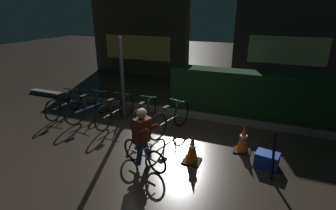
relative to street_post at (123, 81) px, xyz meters
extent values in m
plane|color=#2D261E|center=(1.36, -1.20, -1.16)|extent=(40.00, 40.00, 0.00)
cube|color=#56544F|center=(1.36, 1.00, -1.10)|extent=(12.00, 0.24, 0.12)
cube|color=black|center=(3.16, 1.90, -0.52)|extent=(4.80, 0.70, 1.27)
cube|color=#42382D|center=(-2.28, 5.30, 0.65)|extent=(4.73, 0.50, 3.62)
cube|color=#E5B751|center=(-2.28, 5.03, 0.11)|extent=(3.31, 0.04, 1.10)
cube|color=#383330|center=(4.12, 6.00, 1.08)|extent=(4.26, 0.50, 4.48)
cube|color=#BFCC8C|center=(4.12, 5.73, 0.24)|extent=(2.98, 0.04, 1.10)
cylinder|color=#2D2D33|center=(0.00, 0.00, 0.00)|extent=(0.10, 0.10, 2.31)
torus|color=black|center=(-1.90, 0.21, -0.84)|extent=(0.08, 0.64, 0.64)
torus|color=black|center=(-1.85, -0.74, -0.84)|extent=(0.08, 0.64, 0.64)
cylinder|color=black|center=(-1.87, -0.27, -0.84)|extent=(0.09, 0.96, 0.04)
cylinder|color=black|center=(-1.87, -0.43, -0.66)|extent=(0.03, 0.03, 0.36)
cube|color=black|center=(-1.87, -0.43, -0.48)|extent=(0.11, 0.21, 0.05)
cylinder|color=black|center=(-1.89, 0.00, -0.63)|extent=(0.03, 0.03, 0.40)
cylinder|color=black|center=(-1.89, 0.00, -0.43)|extent=(0.46, 0.05, 0.02)
torus|color=black|center=(-0.89, 0.28, -0.81)|extent=(0.18, 0.68, 0.68)
torus|color=black|center=(-1.09, -0.73, -0.81)|extent=(0.18, 0.68, 0.68)
cylinder|color=#19479E|center=(-0.99, -0.23, -0.81)|extent=(0.24, 1.01, 0.04)
cylinder|color=#19479E|center=(-1.03, -0.40, -0.62)|extent=(0.03, 0.03, 0.38)
cube|color=black|center=(-1.03, -0.40, -0.43)|extent=(0.14, 0.22, 0.05)
cylinder|color=#19479E|center=(-0.94, 0.05, -0.60)|extent=(0.03, 0.03, 0.43)
cylinder|color=#19479E|center=(-0.94, 0.05, -0.38)|extent=(0.46, 0.11, 0.02)
torus|color=black|center=(-0.09, 0.28, -0.81)|extent=(0.10, 0.69, 0.69)
torus|color=black|center=(-0.17, -0.74, -0.81)|extent=(0.10, 0.69, 0.69)
cylinder|color=black|center=(-0.13, -0.23, -0.81)|extent=(0.11, 1.03, 0.04)
cylinder|color=black|center=(-0.14, -0.41, -0.62)|extent=(0.03, 0.03, 0.38)
cube|color=black|center=(-0.14, -0.41, -0.43)|extent=(0.12, 0.21, 0.05)
cylinder|color=black|center=(-0.11, 0.05, -0.60)|extent=(0.03, 0.03, 0.43)
cylinder|color=black|center=(-0.11, 0.05, -0.38)|extent=(0.46, 0.06, 0.02)
torus|color=black|center=(0.66, 0.39, -0.82)|extent=(0.09, 0.66, 0.66)
torus|color=black|center=(0.73, -0.60, -0.82)|extent=(0.09, 0.66, 0.66)
cylinder|color=#236B38|center=(0.69, -0.10, -0.82)|extent=(0.11, 0.99, 0.04)
cylinder|color=#236B38|center=(0.71, -0.28, -0.64)|extent=(0.03, 0.03, 0.37)
cube|color=black|center=(0.71, -0.28, -0.45)|extent=(0.11, 0.21, 0.05)
cylinder|color=#236B38|center=(0.67, 0.17, -0.62)|extent=(0.03, 0.03, 0.42)
cylinder|color=#236B38|center=(0.67, 0.17, -0.41)|extent=(0.46, 0.06, 0.02)
torus|color=black|center=(1.58, 0.31, -0.81)|extent=(0.20, 0.68, 0.69)
torus|color=black|center=(1.34, -0.69, -0.81)|extent=(0.20, 0.68, 0.69)
cylinder|color=#236B38|center=(1.46, -0.19, -0.81)|extent=(0.28, 1.02, 0.04)
cylinder|color=#236B38|center=(1.42, -0.37, -0.62)|extent=(0.03, 0.03, 0.39)
cube|color=black|center=(1.42, -0.37, -0.42)|extent=(0.14, 0.22, 0.05)
cylinder|color=#236B38|center=(1.52, 0.09, -0.59)|extent=(0.03, 0.03, 0.44)
cylinder|color=#236B38|center=(1.52, 0.09, -0.37)|extent=(0.45, 0.13, 0.02)
cube|color=black|center=(2.38, -1.30, -1.14)|extent=(0.36, 0.36, 0.03)
cone|color=#EA560F|center=(2.38, -1.30, -0.82)|extent=(0.26, 0.26, 0.61)
cylinder|color=white|center=(2.38, -1.30, -0.79)|extent=(0.16, 0.16, 0.05)
cube|color=black|center=(3.29, -0.46, -1.14)|extent=(0.36, 0.36, 0.03)
cone|color=#EA560F|center=(3.29, -0.46, -0.82)|extent=(0.26, 0.26, 0.61)
cylinder|color=white|center=(3.29, -0.46, -0.79)|extent=(0.16, 0.16, 0.05)
cube|color=#193DB7|center=(3.82, -0.90, -1.01)|extent=(0.49, 0.39, 0.30)
torus|color=black|center=(1.87, -1.93, -0.91)|extent=(0.47, 0.20, 0.48)
torus|color=black|center=(1.21, -1.70, -0.91)|extent=(0.47, 0.20, 0.48)
cylinder|color=silver|center=(1.54, -1.82, -0.91)|extent=(0.68, 0.26, 0.04)
cylinder|color=silver|center=(1.43, -1.78, -0.78)|extent=(0.03, 0.03, 0.26)
cube|color=black|center=(1.43, -1.78, -0.65)|extent=(0.22, 0.16, 0.05)
cylinder|color=silver|center=(1.73, -1.88, -0.77)|extent=(0.03, 0.03, 0.30)
cylinder|color=silver|center=(1.73, -1.88, -0.62)|extent=(0.17, 0.44, 0.02)
cylinder|color=navy|center=(1.56, -1.72, -0.86)|extent=(0.17, 0.23, 0.42)
cylinder|color=navy|center=(1.49, -1.91, -0.86)|extent=(0.17, 0.23, 0.42)
cube|color=#512319|center=(1.50, -1.81, -0.37)|extent=(0.35, 0.39, 0.54)
sphere|color=tan|center=(1.52, -1.81, -0.01)|extent=(0.20, 0.20, 0.20)
cylinder|color=#512319|center=(1.68, -1.72, -0.32)|extent=(0.40, 0.21, 0.29)
cylinder|color=#512319|center=(1.59, -1.98, -0.32)|extent=(0.40, 0.21, 0.29)
ellipsoid|color=brown|center=(1.51, -1.60, -0.42)|extent=(0.35, 0.26, 0.24)
cylinder|color=black|center=(3.91, -1.15, -0.76)|extent=(0.11, 0.40, 0.80)
camera|label=1|loc=(3.68, -5.81, 1.84)|focal=27.88mm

